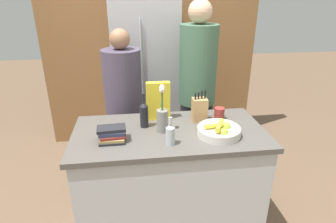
{
  "coord_description": "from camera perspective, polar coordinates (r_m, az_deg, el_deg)",
  "views": [
    {
      "loc": [
        -0.26,
        -1.88,
        1.86
      ],
      "look_at": [
        0.0,
        0.09,
        1.02
      ],
      "focal_mm": 30.0,
      "sensor_mm": 36.0,
      "label": 1
    }
  ],
  "objects": [
    {
      "name": "flower_vase",
      "position": [
        2.07,
        -1.17,
        -1.21
      ],
      "size": [
        0.08,
        0.08,
        0.36
      ],
      "color": "gray",
      "rests_on": "kitchen_island"
    },
    {
      "name": "coffee_mug",
      "position": [
        2.34,
        10.4,
        -0.38
      ],
      "size": [
        0.1,
        0.11,
        0.1
      ],
      "color": "#99332D",
      "rests_on": "kitchen_island"
    },
    {
      "name": "kitchen_island",
      "position": [
        2.36,
        0.3,
        -13.67
      ],
      "size": [
        1.45,
        0.73,
        0.9
      ],
      "color": "silver",
      "rests_on": "ground_plane"
    },
    {
      "name": "ground_plane",
      "position": [
        2.65,
        0.28,
        -21.51
      ],
      "size": [
        14.0,
        14.0,
        0.0
      ],
      "primitive_type": "plane",
      "color": "brown"
    },
    {
      "name": "back_wall_wood",
      "position": [
        3.61,
        -3.41,
        14.02
      ],
      "size": [
        2.65,
        0.12,
        2.6
      ],
      "color": "olive",
      "rests_on": "ground_plane"
    },
    {
      "name": "cereal_box",
      "position": [
        2.27,
        -2.01,
        2.19
      ],
      "size": [
        0.19,
        0.06,
        0.31
      ],
      "color": "yellow",
      "rests_on": "kitchen_island"
    },
    {
      "name": "refrigerator",
      "position": [
        3.32,
        -4.57,
        7.66
      ],
      "size": [
        0.73,
        0.62,
        1.97
      ],
      "color": "#B7B7BC",
      "rests_on": "ground_plane"
    },
    {
      "name": "knife_block",
      "position": [
        2.26,
        6.41,
        0.4
      ],
      "size": [
        0.12,
        0.1,
        0.26
      ],
      "color": "tan",
      "rests_on": "kitchen_island"
    },
    {
      "name": "person_in_blue",
      "position": [
        2.71,
        5.93,
        4.96
      ],
      "size": [
        0.35,
        0.35,
        1.82
      ],
      "rotation": [
        0.0,
        0.0,
        0.05
      ],
      "color": "#383842",
      "rests_on": "ground_plane"
    },
    {
      "name": "bottle_oil",
      "position": [
        2.15,
        -4.89,
        -0.46
      ],
      "size": [
        0.07,
        0.07,
        0.28
      ],
      "color": "black",
      "rests_on": "kitchen_island"
    },
    {
      "name": "fruit_bowl",
      "position": [
        2.08,
        10.38,
        -3.79
      ],
      "size": [
        0.32,
        0.32,
        0.11
      ],
      "color": "silver",
      "rests_on": "kitchen_island"
    },
    {
      "name": "book_stack",
      "position": [
        2.0,
        -11.28,
        -4.58
      ],
      "size": [
        0.2,
        0.16,
        0.1
      ],
      "color": "#232328",
      "rests_on": "kitchen_island"
    },
    {
      "name": "person_at_sink",
      "position": [
        2.74,
        -8.96,
        1.74
      ],
      "size": [
        0.36,
        0.36,
        1.58
      ],
      "rotation": [
        0.0,
        0.0,
        0.07
      ],
      "color": "#383842",
      "rests_on": "ground_plane"
    },
    {
      "name": "bottle_vinegar",
      "position": [
        1.91,
        0.49,
        -4.55
      ],
      "size": [
        0.06,
        0.06,
        0.2
      ],
      "color": "#B2BCC1",
      "rests_on": "kitchen_island"
    }
  ]
}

